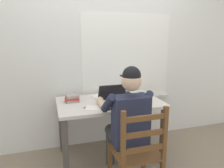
# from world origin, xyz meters

# --- Properties ---
(ground_plane) EXTENTS (8.00, 8.00, 0.00)m
(ground_plane) POSITION_xyz_m (0.00, 0.00, 0.00)
(ground_plane) COLOR gray
(back_wall) EXTENTS (6.00, 0.08, 2.60)m
(back_wall) POSITION_xyz_m (0.01, 0.45, 1.30)
(back_wall) COLOR silver
(back_wall) RESTS_ON ground
(desk) EXTENTS (1.23, 0.73, 0.73)m
(desk) POSITION_xyz_m (0.00, 0.00, 0.63)
(desk) COLOR beige
(desk) RESTS_ON ground
(seated_person) EXTENTS (0.50, 0.60, 1.23)m
(seated_person) POSITION_xyz_m (0.05, -0.44, 0.67)
(seated_person) COLOR #232842
(seated_person) RESTS_ON ground
(wooden_chair) EXTENTS (0.42, 0.42, 0.92)m
(wooden_chair) POSITION_xyz_m (0.05, -0.72, 0.45)
(wooden_chair) COLOR brown
(wooden_chair) RESTS_ON ground
(laptop) EXTENTS (0.33, 0.33, 0.22)m
(laptop) POSITION_xyz_m (0.02, -0.13, 0.78)
(laptop) COLOR #232328
(laptop) RESTS_ON desk
(computer_mouse) EXTENTS (0.06, 0.10, 0.03)m
(computer_mouse) POSITION_xyz_m (0.31, -0.17, 0.75)
(computer_mouse) COLOR #232328
(computer_mouse) RESTS_ON desk
(coffee_mug_white) EXTENTS (0.13, 0.09, 0.10)m
(coffee_mug_white) POSITION_xyz_m (0.05, 0.20, 0.79)
(coffee_mug_white) COLOR white
(coffee_mug_white) RESTS_ON desk
(coffee_mug_dark) EXTENTS (0.11, 0.08, 0.09)m
(coffee_mug_dark) POSITION_xyz_m (0.24, 0.04, 0.78)
(coffee_mug_dark) COLOR black
(coffee_mug_dark) RESTS_ON desk
(coffee_mug_spare) EXTENTS (0.12, 0.09, 0.09)m
(coffee_mug_spare) POSITION_xyz_m (0.40, -0.06, 0.78)
(coffee_mug_spare) COLOR #2D384C
(coffee_mug_spare) RESTS_ON desk
(book_stack_main) EXTENTS (0.18, 0.14, 0.08)m
(book_stack_main) POSITION_xyz_m (-0.43, 0.11, 0.77)
(book_stack_main) COLOR gray
(book_stack_main) RESTS_ON desk
(paper_pile_near_laptop) EXTENTS (0.25, 0.23, 0.01)m
(paper_pile_near_laptop) POSITION_xyz_m (-0.22, -0.20, 0.74)
(paper_pile_near_laptop) COLOR white
(paper_pile_near_laptop) RESTS_ON desk
(paper_pile_back_corner) EXTENTS (0.25, 0.25, 0.02)m
(paper_pile_back_corner) POSITION_xyz_m (0.33, 0.00, 0.74)
(paper_pile_back_corner) COLOR white
(paper_pile_back_corner) RESTS_ON desk
(paper_pile_side) EXTENTS (0.27, 0.24, 0.02)m
(paper_pile_side) POSITION_xyz_m (-0.05, 0.21, 0.74)
(paper_pile_side) COLOR white
(paper_pile_side) RESTS_ON desk
(landscape_photo_print) EXTENTS (0.15, 0.13, 0.00)m
(landscape_photo_print) POSITION_xyz_m (-0.27, -0.16, 0.73)
(landscape_photo_print) COLOR #7A4293
(landscape_photo_print) RESTS_ON desk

